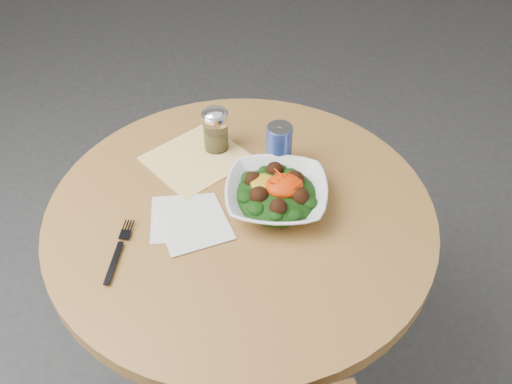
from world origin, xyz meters
TOP-DOWN VIEW (x-y plane):
  - ground at (0.00, 0.00)m, footprint 6.00×6.00m
  - table at (0.00, 0.00)m, footprint 0.90×0.90m
  - cloth_napkin at (-0.08, 0.20)m, footprint 0.30×0.30m
  - paper_napkins at (-0.12, -0.02)m, footprint 0.19×0.19m
  - salad_bowl at (0.08, 0.00)m, footprint 0.28×0.28m
  - fork at (-0.27, -0.08)m, footprint 0.07×0.18m
  - spice_shaker at (-0.03, 0.23)m, footprint 0.07×0.07m
  - beverage_can at (0.12, 0.14)m, footprint 0.06×0.06m

SIDE VIEW (x-z plane):
  - ground at x=0.00m, z-range 0.00..0.00m
  - table at x=0.00m, z-range 0.18..0.93m
  - cloth_napkin at x=-0.08m, z-range 0.75..0.75m
  - paper_napkins at x=-0.12m, z-range 0.75..0.75m
  - fork at x=-0.27m, z-range 0.75..0.76m
  - salad_bowl at x=0.08m, z-range 0.74..0.83m
  - spice_shaker at x=-0.03m, z-range 0.75..0.87m
  - beverage_can at x=0.12m, z-range 0.75..0.87m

